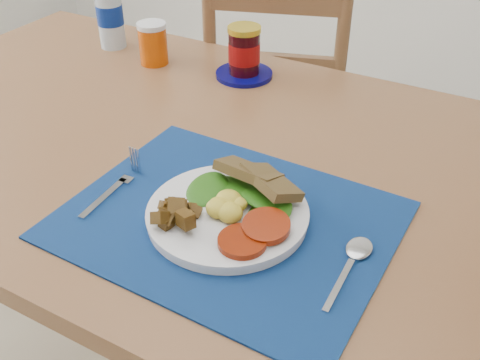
# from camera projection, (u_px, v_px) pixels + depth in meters

# --- Properties ---
(table) EXTENTS (1.40, 0.90, 0.75)m
(table) POSITION_uv_depth(u_px,v_px,m) (166.00, 167.00, 1.16)
(table) COLOR brown
(table) RESTS_ON ground
(chair_far) EXTENTS (0.52, 0.50, 1.11)m
(chair_far) POSITION_uv_depth(u_px,v_px,m) (277.00, 91.00, 1.68)
(chair_far) COLOR #51311D
(chair_far) RESTS_ON ground
(placemat) EXTENTS (0.51, 0.40, 0.00)m
(placemat) POSITION_uv_depth(u_px,v_px,m) (228.00, 220.00, 0.88)
(placemat) COLOR black
(placemat) RESTS_ON table
(breakfast_plate) EXTENTS (0.25, 0.25, 0.06)m
(breakfast_plate) POSITION_uv_depth(u_px,v_px,m) (224.00, 210.00, 0.87)
(breakfast_plate) COLOR silver
(breakfast_plate) RESTS_ON placemat
(fork) EXTENTS (0.03, 0.17, 0.00)m
(fork) POSITION_uv_depth(u_px,v_px,m) (118.00, 186.00, 0.95)
(fork) COLOR #B2B5BA
(fork) RESTS_ON placemat
(spoon) EXTENTS (0.04, 0.16, 0.00)m
(spoon) POSITION_uv_depth(u_px,v_px,m) (353.00, 261.00, 0.80)
(spoon) COLOR #B2B5BA
(spoon) RESTS_ON placemat
(water_bottle) EXTENTS (0.07, 0.07, 0.23)m
(water_bottle) POSITION_uv_depth(u_px,v_px,m) (109.00, 8.00, 1.42)
(water_bottle) COLOR #ADBFCC
(water_bottle) RESTS_ON table
(juice_glass) EXTENTS (0.07, 0.07, 0.10)m
(juice_glass) POSITION_uv_depth(u_px,v_px,m) (153.00, 45.00, 1.36)
(juice_glass) COLOR #BC4205
(juice_glass) RESTS_ON table
(jam_on_saucer) EXTENTS (0.13, 0.13, 0.12)m
(jam_on_saucer) POSITION_uv_depth(u_px,v_px,m) (244.00, 55.00, 1.29)
(jam_on_saucer) COLOR #050653
(jam_on_saucer) RESTS_ON table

